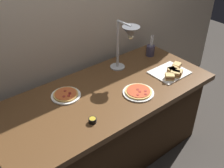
{
  "coord_description": "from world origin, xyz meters",
  "views": [
    {
      "loc": [
        -1.06,
        -1.42,
        2.06
      ],
      "look_at": [
        0.07,
        0.0,
        0.81
      ],
      "focal_mm": 42.28,
      "sensor_mm": 36.0,
      "label": 1
    }
  ],
  "objects": [
    {
      "name": "pizza_plate_center",
      "position": [
        -0.29,
        0.15,
        0.77
      ],
      "size": [
        0.24,
        0.24,
        0.03
      ],
      "color": "white",
      "rests_on": "buffet_table"
    },
    {
      "name": "sandwich_platter",
      "position": [
        0.65,
        -0.16,
        0.78
      ],
      "size": [
        0.33,
        0.27,
        0.06
      ],
      "color": "white",
      "rests_on": "buffet_table"
    },
    {
      "name": "ground_plane",
      "position": [
        0.0,
        0.0,
        0.0
      ],
      "size": [
        8.0,
        8.0,
        0.0
      ],
      "primitive_type": "plane",
      "color": "#38332D"
    },
    {
      "name": "back_wall",
      "position": [
        0.0,
        0.5,
        1.2
      ],
      "size": [
        4.4,
        0.04,
        2.4
      ],
      "primitive_type": "cube",
      "color": "#B7A893",
      "rests_on": "ground_plane"
    },
    {
      "name": "sauce_cup_near",
      "position": [
        -0.3,
        -0.24,
        0.78
      ],
      "size": [
        0.06,
        0.06,
        0.04
      ],
      "color": "black",
      "rests_on": "buffet_table"
    },
    {
      "name": "heat_lamp",
      "position": [
        0.33,
        0.11,
        1.13
      ],
      "size": [
        0.15,
        0.31,
        0.48
      ],
      "color": "#B7BABF",
      "rests_on": "buffet_table"
    },
    {
      "name": "pizza_plate_front",
      "position": [
        0.2,
        -0.19,
        0.77
      ],
      "size": [
        0.26,
        0.26,
        0.03
      ],
      "color": "white",
      "rests_on": "buffet_table"
    },
    {
      "name": "buffet_table",
      "position": [
        0.0,
        0.0,
        0.39
      ],
      "size": [
        1.9,
        0.84,
        0.76
      ],
      "color": "brown",
      "rests_on": "ground_plane"
    },
    {
      "name": "utensil_holder",
      "position": [
        0.75,
        0.22,
        0.82
      ],
      "size": [
        0.08,
        0.08,
        0.22
      ],
      "color": "#383347",
      "rests_on": "buffet_table"
    }
  ]
}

